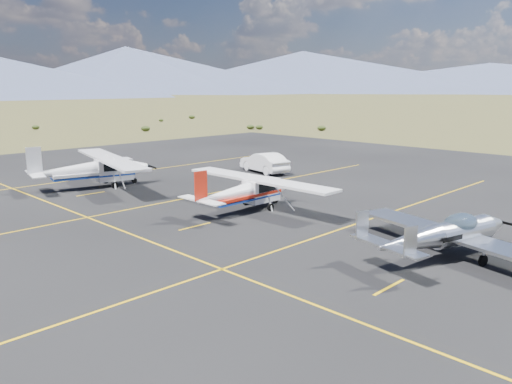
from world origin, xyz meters
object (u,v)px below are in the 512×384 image
aircraft_low_wing (448,234)px  sedan (264,162)px  aircraft_plain (93,168)px  aircraft_cessna (246,190)px

aircraft_low_wing → sedan: size_ratio=2.03×
aircraft_plain → aircraft_low_wing: bearing=-69.3°
aircraft_cessna → sedan: size_ratio=2.13×
sedan → aircraft_low_wing: bearing=75.6°
aircraft_low_wing → aircraft_cessna: size_ratio=0.96×
aircraft_low_wing → aircraft_cessna: (-0.26, 11.58, 0.15)m
aircraft_low_wing → aircraft_plain: aircraft_plain is taller
aircraft_low_wing → aircraft_cessna: aircraft_cessna is taller
aircraft_cessna → sedan: (10.02, 8.26, -0.36)m
aircraft_low_wing → sedan: aircraft_low_wing is taller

